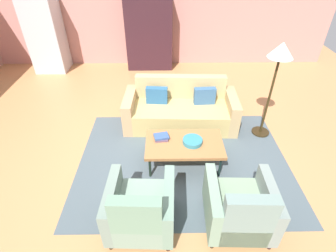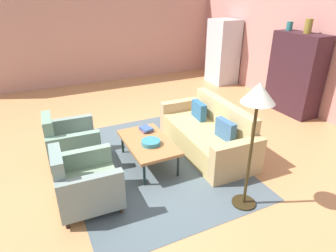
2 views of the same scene
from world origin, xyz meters
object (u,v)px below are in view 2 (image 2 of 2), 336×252
vase_tall (290,26)px  refrigerator (223,52)px  coffee_table (148,143)px  fruit_bowl (151,142)px  cabinet (295,74)px  armchair_right (83,184)px  armchair_left (69,144)px  book_stack (146,129)px  floor_lamp (257,105)px  couch (209,134)px  vase_round (309,26)px

vase_tall → refrigerator: size_ratio=0.10×
coffee_table → fruit_bowl: bearing=0.0°
cabinet → refrigerator: refrigerator is taller
armchair_right → cabinet: (-1.29, 5.05, 0.56)m
vase_tall → armchair_right: bearing=-71.5°
armchair_left → book_stack: bearing=81.6°
fruit_bowl → armchair_left: bearing=-121.9°
armchair_left → book_stack: (0.25, 1.28, 0.11)m
coffee_table → refrigerator: bearing=131.6°
coffee_table → vase_tall: 4.30m
armchair_left → floor_lamp: size_ratio=0.51×
fruit_bowl → couch: bearing=95.8°
cabinet → floor_lamp: size_ratio=1.05×
refrigerator → book_stack: bearing=-50.8°
vase_tall → floor_lamp: 4.05m
fruit_bowl → refrigerator: (-3.47, 3.78, 0.47)m
armchair_left → armchair_right: size_ratio=1.00×
couch → armchair_left: (-0.61, -2.35, 0.06)m
coffee_table → floor_lamp: size_ratio=0.70×
armchair_right → cabinet: bearing=106.3°
armchair_left → vase_tall: size_ratio=4.55×
armchair_left → vase_round: bearing=92.4°
couch → coffee_table: couch is taller
armchair_right → vase_tall: (-1.69, 5.04, 1.55)m
cabinet → vase_round: bearing=-2.7°
vase_round → refrigerator: bearing=-177.9°
fruit_bowl → cabinet: (-0.81, 3.88, 0.44)m
refrigerator → floor_lamp: bearing=-31.6°
fruit_bowl → cabinet: 3.99m
book_stack → armchair_right: bearing=-53.2°
vase_round → cabinet: bearing=177.3°
cabinet → refrigerator: size_ratio=0.97×
coffee_table → book_stack: bearing=162.7°
coffee_table → book_stack: book_stack is taller
couch → vase_tall: bearing=-65.6°
book_stack → vase_round: size_ratio=0.87×
fruit_bowl → vase_tall: (-1.21, 3.88, 1.44)m
fruit_bowl → vase_round: vase_round is taller
vase_tall → floor_lamp: size_ratio=0.11×
floor_lamp → cabinet: bearing=125.3°
vase_tall → fruit_bowl: bearing=-72.7°
floor_lamp → book_stack: bearing=-159.9°
armchair_left → vase_round: vase_round is taller
couch → armchair_left: armchair_left is taller
vase_round → floor_lamp: (2.09, -3.09, -0.50)m
couch → floor_lamp: (1.50, -0.39, 1.16)m
vase_tall → refrigerator: (-2.26, -0.10, -0.97)m
armchair_right → vase_round: size_ratio=2.98×
refrigerator → armchair_right: bearing=-51.4°
armchair_left → couch: bearing=78.1°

